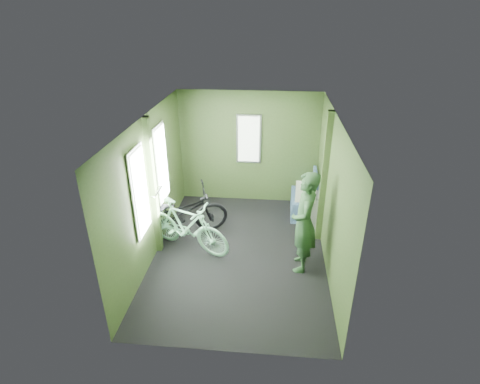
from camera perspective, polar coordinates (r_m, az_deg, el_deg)
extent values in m
plane|color=black|center=(6.36, -0.09, -9.31)|extent=(4.00, 4.00, 0.00)
cube|color=silver|center=(5.36, -0.10, 11.09)|extent=(2.80, 4.00, 0.02)
cube|color=#374C23|center=(7.60, 1.34, 6.69)|extent=(2.80, 0.02, 2.30)
cube|color=#374C23|center=(4.09, -2.81, -12.51)|extent=(2.80, 0.02, 2.30)
cube|color=#374C23|center=(6.05, -13.41, 0.55)|extent=(0.02, 4.00, 2.30)
cube|color=#374C23|center=(5.82, 13.77, -0.57)|extent=(0.02, 4.00, 2.30)
cube|color=#374C23|center=(6.04, -13.05, 0.54)|extent=(0.08, 0.12, 2.30)
cube|color=silver|center=(5.49, -14.89, -0.08)|extent=(0.02, 0.56, 1.34)
cube|color=silver|center=(6.43, -11.75, 4.27)|extent=(0.02, 0.56, 1.34)
cube|color=white|center=(5.28, -15.45, 5.08)|extent=(0.00, 0.12, 0.12)
cube|color=white|center=(6.26, -12.11, 8.77)|extent=(0.00, 0.12, 0.12)
cylinder|color=silver|center=(6.04, -12.37, 0.09)|extent=(0.03, 0.40, 0.03)
cube|color=#374C23|center=(6.35, 12.66, 1.90)|extent=(0.10, 0.10, 2.30)
cube|color=white|center=(6.39, 13.27, 8.73)|extent=(0.02, 0.40, 0.50)
cube|color=silver|center=(7.50, 1.33, 8.01)|extent=(0.50, 0.02, 1.00)
imported|color=black|center=(6.90, -9.08, -6.52)|extent=(1.91, 1.30, 1.00)
imported|color=#90DDB4|center=(6.50, -7.93, -8.72)|extent=(1.70, 1.18, 1.02)
imported|color=#274729|center=(5.70, 9.76, -4.61)|extent=(0.42, 0.61, 1.62)
cube|color=silver|center=(5.80, 10.01, -0.01)|extent=(0.32, 0.09, 0.34)
cube|color=gray|center=(6.86, 11.12, -3.21)|extent=(0.23, 0.32, 0.77)
cube|color=navy|center=(7.49, 9.54, -1.90)|extent=(0.49, 0.85, 0.42)
cube|color=navy|center=(7.32, 11.38, 1.07)|extent=(0.08, 0.83, 0.46)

